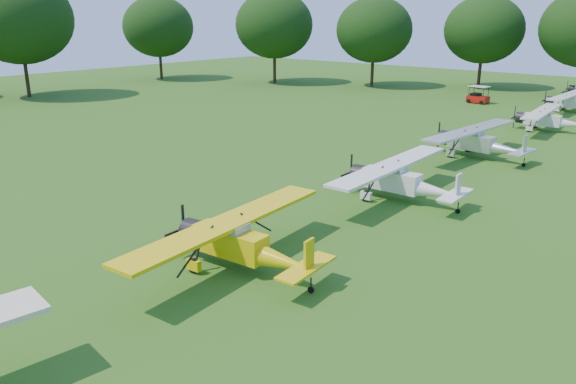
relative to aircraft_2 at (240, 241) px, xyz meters
name	(u,v)px	position (x,y,z in m)	size (l,w,h in m)	color
ground	(313,227)	(-0.66, 5.65, -1.26)	(160.00, 160.00, 0.00)	#285715
tree_belt	(388,61)	(2.91, 5.81, 6.77)	(137.36, 130.27, 14.52)	black
aircraft_2	(240,241)	(0.00, 0.00, 0.00)	(6.86, 10.94, 2.15)	yellow
aircraft_3	(400,179)	(0.51, 11.86, 0.00)	(6.84, 10.87, 2.15)	white
aircraft_4	(478,140)	(0.01, 23.91, 0.01)	(6.90, 11.00, 2.16)	silver
aircraft_5	(548,118)	(0.98, 36.97, -0.12)	(6.21, 9.90, 1.95)	white
aircraft_6	(574,101)	(-0.02, 49.09, -0.11)	(6.24, 9.92, 1.96)	white
golf_cart	(478,97)	(-10.05, 48.69, -0.60)	(2.42, 1.64, 1.95)	#AB120C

